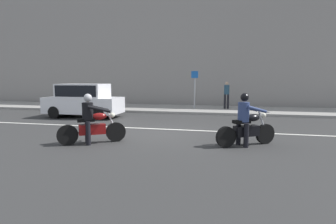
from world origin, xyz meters
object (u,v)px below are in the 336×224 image
object	(u,v)px
pedestrian_bystander	(227,93)
street_sign_post	(195,86)
motorcycle_with_rider_denim_blue	(246,124)
parked_hatchback_white	(83,100)
motorcycle_with_rider_black_leather	(92,123)

from	to	relation	value
pedestrian_bystander	street_sign_post	bearing A→B (deg)	-165.43
motorcycle_with_rider_denim_blue	parked_hatchback_white	world-z (taller)	parked_hatchback_white
street_sign_post	pedestrian_bystander	world-z (taller)	street_sign_post
pedestrian_bystander	motorcycle_with_rider_black_leather	bearing A→B (deg)	-112.05
street_sign_post	pedestrian_bystander	bearing A→B (deg)	14.57
motorcycle_with_rider_black_leather	pedestrian_bystander	xyz separation A→B (m)	(4.10, 10.13, 0.51)
parked_hatchback_white	street_sign_post	size ratio (longest dim) A/B	1.65
street_sign_post	pedestrian_bystander	xyz separation A→B (m)	(2.02, 0.52, -0.47)
motorcycle_with_rider_denim_blue	motorcycle_with_rider_black_leather	xyz separation A→B (m)	(-4.75, -0.77, -0.01)
motorcycle_with_rider_denim_blue	parked_hatchback_white	xyz separation A→B (m)	(-8.14, 4.62, 0.27)
parked_hatchback_white	motorcycle_with_rider_denim_blue	bearing A→B (deg)	-29.56
parked_hatchback_white	street_sign_post	xyz separation A→B (m)	(5.47, 4.22, 0.70)
street_sign_post	pedestrian_bystander	distance (m)	2.14
parked_hatchback_white	street_sign_post	bearing A→B (deg)	37.62
parked_hatchback_white	pedestrian_bystander	distance (m)	8.87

